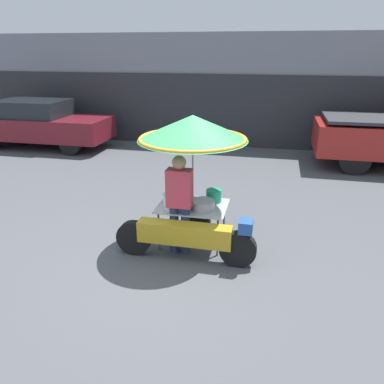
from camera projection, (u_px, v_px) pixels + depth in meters
The scene contains 5 objects.
ground_plane at pixel (173, 259), 5.74m from camera, with size 36.00×36.00×0.00m, color #4C4F54.
shopfront_building at pixel (237, 89), 12.70m from camera, with size 28.00×2.06×3.51m.
vendor_motorcycle_cart at pixel (192, 150), 5.62m from camera, with size 2.16×1.68×2.11m.
vendor_person at pixel (180, 200), 5.66m from camera, with size 0.38×0.22×1.58m.
parked_car at pixel (40, 123), 12.03m from camera, with size 4.45×1.67×1.51m.
Camera 1 is at (1.37, -4.80, 3.02)m, focal length 35.00 mm.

